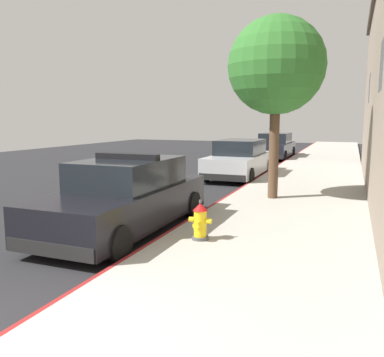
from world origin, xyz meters
name	(u,v)px	position (x,y,z in m)	size (l,w,h in m)	color
ground_plane	(128,189)	(-4.10, 10.00, -0.10)	(33.19, 60.00, 0.20)	#232326
sidewalk_pavement	(299,196)	(1.90, 10.00, 0.08)	(3.80, 60.00, 0.15)	#ADA89E
curb_painted_edge	(237,192)	(-0.04, 10.00, 0.08)	(0.08, 60.00, 0.15)	maroon
police_cruiser	(127,197)	(-1.15, 5.00, 0.74)	(1.94, 4.84, 1.68)	black
parked_car_silver_ahead	(240,160)	(-0.99, 13.77, 0.74)	(1.94, 4.84, 1.56)	#B2B5BA
parked_car_dark_far	(275,146)	(-1.08, 22.47, 0.74)	(1.94, 4.84, 1.56)	black
fire_hydrant	(200,221)	(0.73, 4.51, 0.50)	(0.44, 0.40, 0.76)	#4C4C51
street_tree	(276,66)	(1.26, 9.10, 3.85)	(2.69, 2.69, 5.07)	brown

